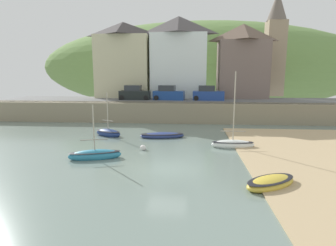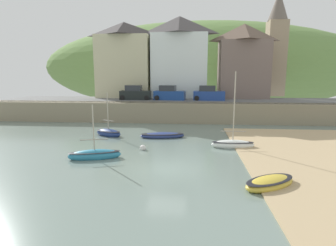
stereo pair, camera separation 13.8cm
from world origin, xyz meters
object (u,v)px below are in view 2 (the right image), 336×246
(fishing_boat_green, at_px, (109,133))
(parked_car_end_of_row, at_px, (209,94))
(waterfront_building_right, at_px, (243,61))
(sailboat_white_hull, at_px, (95,155))
(waterfront_building_centre, at_px, (179,57))
(sailboat_tall_mast, at_px, (162,135))
(waterfront_building_left, at_px, (125,60))
(mooring_buoy, at_px, (143,148))
(sailboat_nearest_shore, at_px, (270,183))
(parked_car_near_slipway, at_px, (135,94))
(parked_car_by_wall, at_px, (169,94))
(church_with_spire, at_px, (276,43))
(motorboat_with_cabin, at_px, (233,144))

(fishing_boat_green, height_order, parked_car_end_of_row, parked_car_end_of_row)
(waterfront_building_right, height_order, parked_car_end_of_row, waterfront_building_right)
(waterfront_building_right, bearing_deg, sailboat_white_hull, -120.86)
(waterfront_building_centre, bearing_deg, sailboat_tall_mast, -92.77)
(waterfront_building_left, relative_size, mooring_buoy, 23.05)
(parked_car_end_of_row, bearing_deg, waterfront_building_centre, 136.14)
(waterfront_building_left, relative_size, parked_car_end_of_row, 2.61)
(waterfront_building_left, bearing_deg, sailboat_white_hull, -81.88)
(sailboat_nearest_shore, height_order, parked_car_near_slipway, parked_car_near_slipway)
(fishing_boat_green, bearing_deg, waterfront_building_right, 73.47)
(sailboat_tall_mast, bearing_deg, waterfront_building_centre, 77.39)
(waterfront_building_centre, relative_size, parked_car_near_slipway, 2.82)
(parked_car_by_wall, bearing_deg, waterfront_building_left, 154.21)
(waterfront_building_left, height_order, church_with_spire, church_with_spire)
(waterfront_building_centre, height_order, motorboat_with_cabin, waterfront_building_centre)
(parked_car_near_slipway, bearing_deg, sailboat_white_hull, -86.06)
(waterfront_building_centre, height_order, parked_car_by_wall, waterfront_building_centre)
(church_with_spire, distance_m, parked_car_by_wall, 19.58)
(waterfront_building_right, bearing_deg, parked_car_by_wall, -156.57)
(parked_car_near_slipway, bearing_deg, church_with_spire, 23.44)
(waterfront_building_left, relative_size, sailboat_nearest_shore, 3.21)
(parked_car_near_slipway, distance_m, parked_car_end_of_row, 9.93)
(sailboat_white_hull, xyz_separation_m, sailboat_nearest_shore, (10.84, -4.04, -0.05))
(waterfront_building_right, relative_size, parked_car_near_slipway, 2.53)
(waterfront_building_left, xyz_separation_m, parked_car_near_slipway, (2.41, -4.50, -4.75))
(waterfront_building_right, xyz_separation_m, parked_car_by_wall, (-10.39, -4.50, -4.52))
(sailboat_nearest_shore, relative_size, parked_car_by_wall, 0.80)
(sailboat_tall_mast, distance_m, parked_car_near_slipway, 13.43)
(parked_car_by_wall, height_order, mooring_buoy, parked_car_by_wall)
(waterfront_building_left, bearing_deg, parked_car_by_wall, -32.54)
(mooring_buoy, bearing_deg, waterfront_building_left, 106.75)
(sailboat_white_hull, height_order, sailboat_tall_mast, sailboat_white_hull)
(church_with_spire, relative_size, sailboat_tall_mast, 3.73)
(mooring_buoy, bearing_deg, parked_car_near_slipway, 103.35)
(parked_car_end_of_row, xyz_separation_m, mooring_buoy, (-6.02, -16.51, -3.06))
(sailboat_white_hull, height_order, mooring_buoy, sailboat_white_hull)
(fishing_boat_green, relative_size, parked_car_end_of_row, 1.02)
(waterfront_building_centre, height_order, mooring_buoy, waterfront_building_centre)
(waterfront_building_right, height_order, sailboat_nearest_shore, waterfront_building_right)
(waterfront_building_centre, height_order, fishing_boat_green, waterfront_building_centre)
(waterfront_building_centre, relative_size, mooring_buoy, 24.48)
(church_with_spire, bearing_deg, sailboat_white_hull, -125.57)
(waterfront_building_left, xyz_separation_m, waterfront_building_centre, (8.20, 0.00, 0.36))
(sailboat_nearest_shore, bearing_deg, parked_car_near_slipway, 82.84)
(sailboat_tall_mast, bearing_deg, fishing_boat_green, 166.92)
(waterfront_building_centre, xyz_separation_m, parked_car_end_of_row, (4.14, -4.50, -5.11))
(waterfront_building_right, distance_m, parked_car_end_of_row, 8.17)
(waterfront_building_centre, distance_m, mooring_buoy, 22.62)
(fishing_boat_green, bearing_deg, parked_car_end_of_row, 75.84)
(parked_car_near_slipway, relative_size, mooring_buoy, 8.69)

